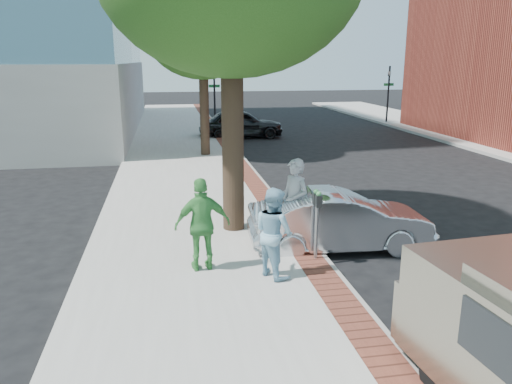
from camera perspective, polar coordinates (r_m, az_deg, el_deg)
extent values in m
plane|color=black|center=(10.77, 2.01, -7.91)|extent=(120.00, 120.00, 0.00)
cube|color=#9E9991|center=(18.18, -7.93, 1.70)|extent=(5.00, 60.00, 0.15)
cube|color=brown|center=(18.37, -1.07, 2.23)|extent=(0.60, 60.00, 0.01)
cube|color=gray|center=(18.44, 0.01, 2.03)|extent=(0.10, 60.00, 0.15)
cylinder|color=black|center=(31.93, -4.76, 10.72)|extent=(0.12, 0.12, 3.80)
imported|color=black|center=(31.87, -4.80, 12.70)|extent=(0.18, 0.15, 0.90)
cube|color=#1E7238|center=(31.89, -4.79, 11.98)|extent=(0.70, 0.03, 0.18)
cylinder|color=black|center=(34.98, 14.86, 10.64)|extent=(0.12, 0.12, 3.80)
imported|color=black|center=(34.93, 14.98, 12.44)|extent=(0.18, 0.15, 0.90)
cube|color=#1E7238|center=(34.95, 14.93, 11.79)|extent=(0.70, 0.03, 0.18)
cylinder|color=black|center=(11.84, -2.68, 6.02)|extent=(0.52, 0.52, 4.40)
cylinder|color=black|center=(21.87, -5.92, 9.28)|extent=(0.40, 0.40, 3.85)
ellipsoid|color=#204915|center=(21.80, -6.16, 17.80)|extent=(4.80, 4.80, 3.94)
cylinder|color=gray|center=(10.38, 6.90, -4.61)|extent=(0.07, 0.07, 1.15)
cube|color=#2D3030|center=(10.09, 7.16, -1.05)|extent=(0.12, 0.14, 0.24)
cube|color=#2D3030|center=(10.26, 6.87, -0.78)|extent=(0.12, 0.14, 0.24)
sphere|color=#3F8C4C|center=(10.05, 7.19, -0.23)|extent=(0.11, 0.11, 0.11)
sphere|color=#3F8C4C|center=(10.22, 6.90, 0.03)|extent=(0.11, 0.11, 0.11)
imported|color=#9D9EA2|center=(10.97, 4.44, -1.24)|extent=(0.78, 0.86, 1.96)
imported|color=#87B9D1|center=(9.46, 2.06, -4.60)|extent=(0.96, 1.05, 1.73)
imported|color=#459847|center=(9.75, -6.14, -3.72)|extent=(1.12, 0.55, 1.85)
imported|color=silver|center=(11.37, 9.56, -3.26)|extent=(4.14, 1.65, 1.34)
imported|color=black|center=(27.74, -1.73, 7.83)|extent=(4.64, 1.95, 1.57)
cube|color=gray|center=(7.65, 23.80, -12.83)|extent=(2.06, 1.13, 0.86)
cylinder|color=black|center=(6.98, 20.57, -19.40)|extent=(0.29, 0.70, 0.69)
cube|color=black|center=(7.84, 21.88, -9.08)|extent=(1.71, 0.17, 0.43)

